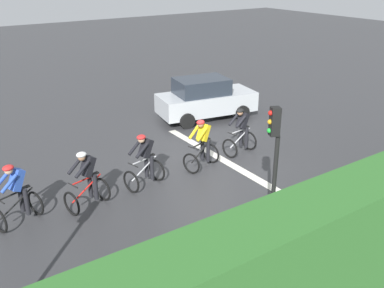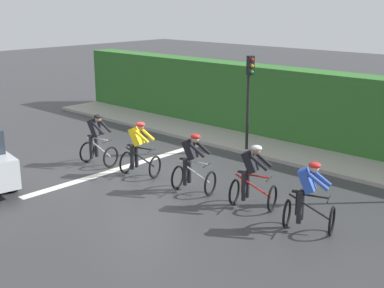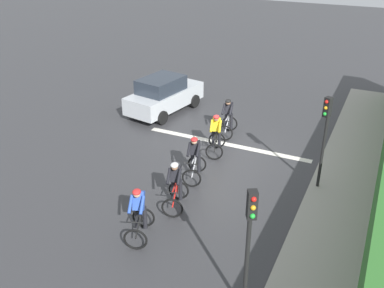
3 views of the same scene
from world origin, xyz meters
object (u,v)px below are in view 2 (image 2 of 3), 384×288
Objects in this scene: cyclist_mid at (192,164)px; cyclist_trailing at (97,141)px; cyclist_lead at (308,198)px; cyclist_second at (252,178)px; traffic_light_near_crossing at (249,89)px; cyclist_fourth at (139,150)px.

cyclist_mid and cyclist_trailing have the same top height.
cyclist_lead and cyclist_second have the same top height.
cyclist_mid is at bearing 15.67° from traffic_light_near_crossing.
traffic_light_near_crossing is (-4.07, -4.72, 1.43)m from cyclist_lead.
cyclist_second is 1.00× the size of cyclist_fourth.
cyclist_second is 1.00× the size of cyclist_mid.
traffic_light_near_crossing reaches higher than cyclist_second.
cyclist_lead is 0.50× the size of traffic_light_near_crossing.
cyclist_lead is at bearing 81.97° from cyclist_second.
cyclist_mid is 1.00× the size of cyclist_trailing.
cyclist_lead and cyclist_fourth have the same top height.
cyclist_lead is 1.00× the size of cyclist_mid.
cyclist_mid is at bearing 92.02° from cyclist_fourth.
cyclist_fourth is at bearing -13.39° from traffic_light_near_crossing.
traffic_light_near_crossing reaches higher than cyclist_fourth.
cyclist_trailing is (0.47, -5.72, 0.00)m from cyclist_second.
cyclist_second is 0.50× the size of traffic_light_near_crossing.
cyclist_trailing is at bearing -86.12° from cyclist_mid.
cyclist_fourth is 1.00× the size of cyclist_trailing.
cyclist_second is at bearing 94.70° from cyclist_trailing.
cyclist_trailing is (0.19, -1.77, 0.00)m from cyclist_fourth.
cyclist_mid is 4.43m from traffic_light_near_crossing.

